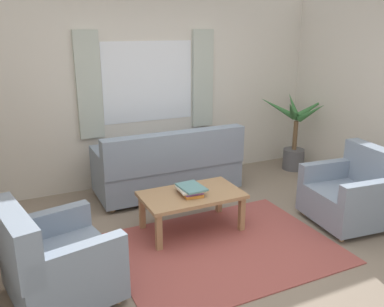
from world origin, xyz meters
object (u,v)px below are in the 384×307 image
at_px(armchair_right, 353,194).
at_px(book_stack_on_table, 191,190).
at_px(armchair_left, 54,262).
at_px(potted_plant, 295,137).
at_px(couch, 169,168).
at_px(coffee_table, 192,198).

height_order(armchair_right, book_stack_on_table, armchair_right).
bearing_deg(armchair_left, armchair_right, -101.24).
relative_size(armchair_right, potted_plant, 0.75).
distance_m(armchair_left, potted_plant, 4.26).
xyz_separation_m(couch, book_stack_on_table, (-0.18, -1.06, 0.12)).
bearing_deg(couch, potted_plant, -177.84).
bearing_deg(armchair_right, book_stack_on_table, -103.63).
relative_size(couch, potted_plant, 1.55).
bearing_deg(coffee_table, armchair_right, -19.48).
relative_size(book_stack_on_table, potted_plant, 0.30).
height_order(couch, book_stack_on_table, couch).
bearing_deg(armchair_right, coffee_table, -103.74).
height_order(book_stack_on_table, potted_plant, potted_plant).
bearing_deg(armchair_left, potted_plant, -76.80).
relative_size(couch, coffee_table, 1.73).
distance_m(book_stack_on_table, potted_plant, 2.61).
height_order(armchair_right, potted_plant, potted_plant).
height_order(coffee_table, potted_plant, potted_plant).
bearing_deg(potted_plant, coffee_table, -153.86).
xyz_separation_m(armchair_left, coffee_table, (1.54, 0.63, 0.03)).
distance_m(couch, potted_plant, 2.17).
relative_size(armchair_left, armchair_right, 1.07).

